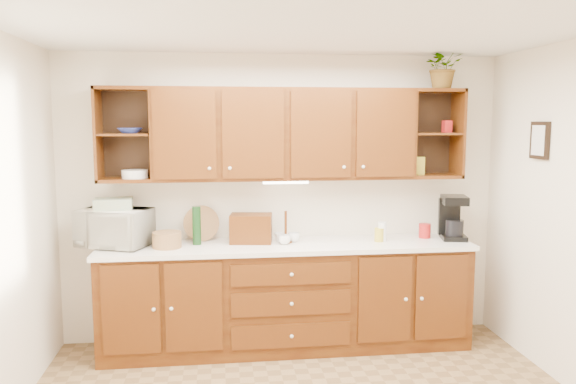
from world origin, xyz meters
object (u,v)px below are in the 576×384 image
object	(u,v)px
bread_box	(251,228)
potted_plant	(443,67)
coffee_maker	(453,218)
microwave	(114,228)

from	to	relation	value
bread_box	potted_plant	xyz separation A→B (m)	(1.72, 0.02, 1.42)
coffee_maker	potted_plant	bearing A→B (deg)	156.45
coffee_maker	microwave	bearing A→B (deg)	-168.24
coffee_maker	bread_box	bearing A→B (deg)	-168.88
microwave	bread_box	xyz separation A→B (m)	(1.17, -0.00, -0.03)
bread_box	coffee_maker	bearing A→B (deg)	6.27
microwave	potted_plant	world-z (taller)	potted_plant
microwave	bread_box	world-z (taller)	microwave
bread_box	coffee_maker	world-z (taller)	coffee_maker
microwave	bread_box	size ratio (longest dim) A/B	1.60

